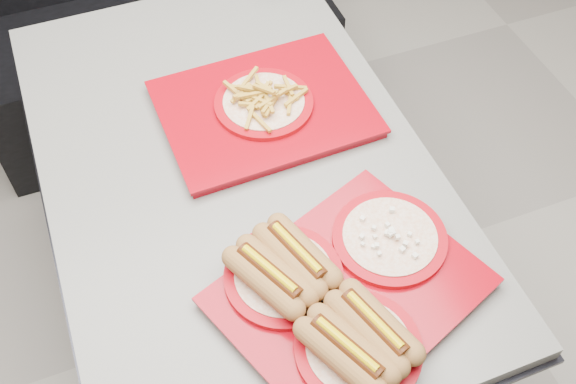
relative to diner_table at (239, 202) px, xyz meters
name	(u,v)px	position (x,y,z in m)	size (l,w,h in m)	color
ground	(249,308)	(0.00, 0.00, -0.58)	(6.00, 6.00, 0.00)	gray
diner_table	(239,202)	(0.00, 0.00, 0.00)	(0.92, 1.42, 0.75)	black
booth_bench	(149,14)	(0.00, 1.09, -0.18)	(1.30, 0.57, 1.35)	black
tray_near	(341,290)	(0.08, -0.44, 0.21)	(0.62, 0.55, 0.11)	#98040F
tray_far	(264,105)	(0.12, 0.12, 0.19)	(0.52, 0.41, 0.10)	#98040F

